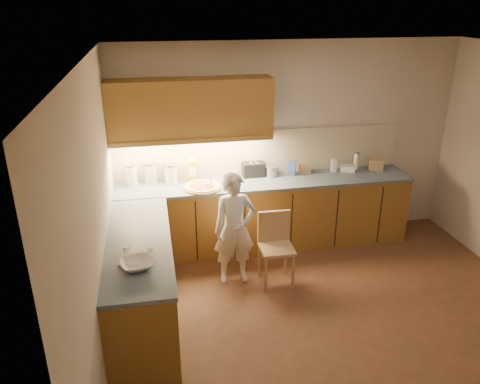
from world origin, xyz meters
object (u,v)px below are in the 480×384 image
(pizza_on_board, at_px, (203,187))
(oil_jug, at_px, (192,170))
(child, at_px, (235,229))
(wooden_chair, at_px, (275,242))
(toaster, at_px, (253,169))

(pizza_on_board, relative_size, oil_jug, 1.48)
(child, relative_size, wooden_chair, 1.59)
(pizza_on_board, bearing_deg, wooden_chair, -44.20)
(wooden_chair, xyz_separation_m, oil_jug, (-0.83, 0.98, 0.59))
(child, xyz_separation_m, wooden_chair, (0.46, -0.08, -0.18))
(child, bearing_deg, oil_jug, 109.92)
(wooden_chair, height_order, toaster, toaster)
(pizza_on_board, xyz_separation_m, child, (0.27, -0.63, -0.28))
(child, xyz_separation_m, oil_jug, (-0.37, 0.90, 0.41))
(child, relative_size, oil_jug, 4.15)
(oil_jug, bearing_deg, toaster, 1.62)
(wooden_chair, bearing_deg, oil_jug, 131.75)
(pizza_on_board, height_order, toaster, toaster)
(wooden_chair, bearing_deg, pizza_on_board, 137.32)
(oil_jug, relative_size, toaster, 1.10)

